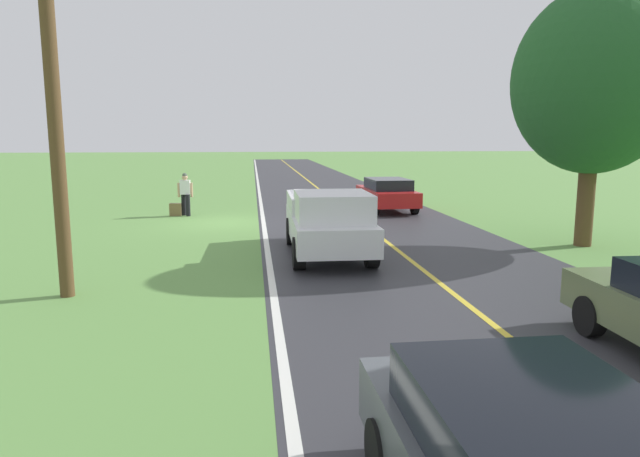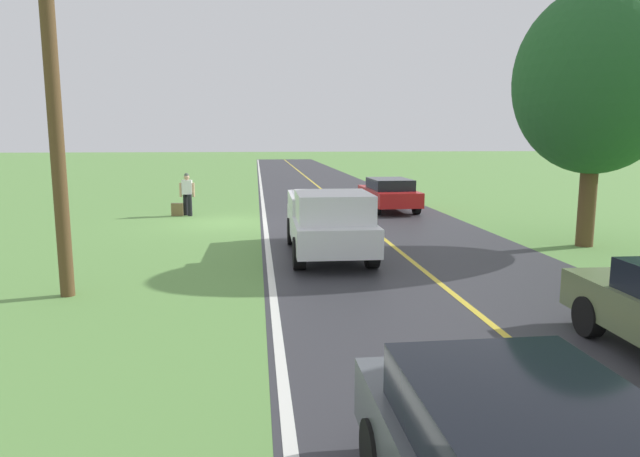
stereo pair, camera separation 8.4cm
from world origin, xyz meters
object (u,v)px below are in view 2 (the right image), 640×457
Objects in this scene: suitcase_carried at (177,209)px; tree_far_side_near at (596,81)px; pickup_truck_passing at (329,221)px; sedan_near_oncoming at (389,193)px; utility_pole_roadside at (55,114)px; hitchhiker_walking at (187,192)px.

tree_far_side_near reaches higher than suitcase_carried.
sedan_near_oncoming is (-3.83, -9.30, -0.21)m from pickup_truck_passing.
pickup_truck_passing is 7.15m from utility_pole_roadside.
utility_pole_roadside reaches higher than suitcase_carried.
tree_far_side_near is 10.31m from sedan_near_oncoming.
hitchhiker_walking is 3.36× the size of suitcase_carried.
utility_pole_roadside reaches higher than hitchhiker_walking.
tree_far_side_near reaches higher than pickup_truck_passing.
tree_far_side_near is (-12.89, 7.98, 4.50)m from suitcase_carried.
hitchhiker_walking is at bearing 100.86° from suitcase_carried.
pickup_truck_passing is at bearing 4.74° from tree_far_side_near.
suitcase_carried is at bearing -93.07° from utility_pole_roadside.
sedan_near_oncoming is at bearing -175.78° from hitchhiker_walking.
pickup_truck_passing is 0.73× the size of tree_far_side_near.
tree_far_side_near is (-12.47, 8.03, 3.78)m from hitchhiker_walking.
pickup_truck_passing reaches higher than sedan_near_oncoming.
pickup_truck_passing is 0.74× the size of utility_pole_roadside.
pickup_truck_passing is 8.63m from tree_far_side_near.
sedan_near_oncoming is 0.61× the size of utility_pole_roadside.
tree_far_side_near reaches higher than utility_pole_roadside.
pickup_truck_passing is 10.06m from sedan_near_oncoming.
suitcase_carried is at bearing -31.74° from tree_far_side_near.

